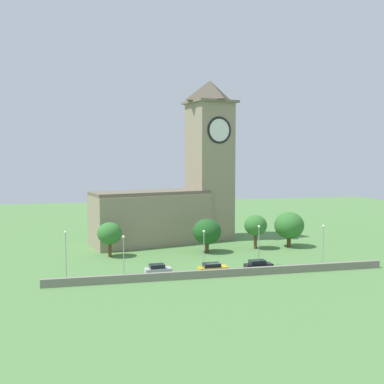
{
  "coord_description": "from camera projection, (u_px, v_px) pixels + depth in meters",
  "views": [
    {
      "loc": [
        -19.98,
        -71.08,
        18.52
      ],
      "look_at": [
        -1.64,
        9.93,
        11.96
      ],
      "focal_mm": 43.21,
      "sensor_mm": 36.0,
      "label": 1
    }
  ],
  "objects": [
    {
      "name": "ground_plane",
      "position": [
        194.0,
        251.0,
        89.55
      ],
      "size": [
        200.0,
        200.0,
        0.0
      ],
      "primitive_type": "plane",
      "color": "#517F42"
    },
    {
      "name": "church",
      "position": [
        180.0,
        188.0,
        99.48
      ],
      "size": [
        32.46,
        16.77,
        34.93
      ],
      "color": "gray",
      "rests_on": "ground"
    },
    {
      "name": "quay_barrier",
      "position": [
        223.0,
        273.0,
        70.52
      ],
      "size": [
        53.5,
        0.7,
        1.22
      ],
      "primitive_type": "cube",
      "color": "gray",
      "rests_on": "ground"
    },
    {
      "name": "car_silver",
      "position": [
        158.0,
        269.0,
        71.73
      ],
      "size": [
        4.21,
        2.44,
        1.7
      ],
      "color": "silver",
      "rests_on": "ground"
    },
    {
      "name": "car_yellow",
      "position": [
        213.0,
        268.0,
        72.59
      ],
      "size": [
        4.76,
        2.45,
        1.68
      ],
      "color": "gold",
      "rests_on": "ground"
    },
    {
      "name": "car_black",
      "position": [
        258.0,
        265.0,
        74.53
      ],
      "size": [
        4.61,
        2.27,
        1.71
      ],
      "color": "black",
      "rests_on": "ground"
    },
    {
      "name": "streetlamp_west_end",
      "position": [
        66.0,
        247.0,
        69.28
      ],
      "size": [
        0.44,
        0.44,
        7.28
      ],
      "color": "#9EA0A5",
      "rests_on": "ground"
    },
    {
      "name": "streetlamp_west_mid",
      "position": [
        124.0,
        248.0,
        71.93
      ],
      "size": [
        0.44,
        0.44,
        6.12
      ],
      "color": "#9EA0A5",
      "rests_on": "ground"
    },
    {
      "name": "streetlamp_central",
      "position": [
        204.0,
        243.0,
        75.49
      ],
      "size": [
        0.44,
        0.44,
        6.39
      ],
      "color": "#9EA0A5",
      "rests_on": "ground"
    },
    {
      "name": "streetlamp_east_mid",
      "position": [
        259.0,
        239.0,
        77.64
      ],
      "size": [
        0.44,
        0.44,
        6.86
      ],
      "color": "#9EA0A5",
      "rests_on": "ground"
    },
    {
      "name": "streetlamp_east_end",
      "position": [
        323.0,
        238.0,
        78.75
      ],
      "size": [
        0.44,
        0.44,
        6.75
      ],
      "color": "#9EA0A5",
      "rests_on": "ground"
    },
    {
      "name": "tree_riverside_east",
      "position": [
        289.0,
        225.0,
        93.58
      ],
      "size": [
        5.99,
        5.99,
        7.11
      ],
      "color": "brown",
      "rests_on": "ground"
    },
    {
      "name": "tree_riverside_west",
      "position": [
        256.0,
        225.0,
        91.6
      ],
      "size": [
        4.5,
        4.5,
        6.75
      ],
      "color": "brown",
      "rests_on": "ground"
    },
    {
      "name": "tree_by_tower",
      "position": [
        110.0,
        233.0,
        84.31
      ],
      "size": [
        4.47,
        4.47,
        6.38
      ],
      "color": "brown",
      "rests_on": "ground"
    },
    {
      "name": "tree_churchyard",
      "position": [
        207.0,
        232.0,
        88.12
      ],
      "size": [
        5.42,
        5.42,
        6.5
      ],
      "color": "brown",
      "rests_on": "ground"
    }
  ]
}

